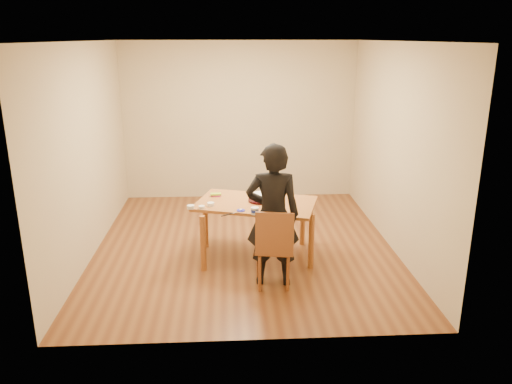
{
  "coord_description": "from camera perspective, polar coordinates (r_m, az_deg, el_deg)",
  "views": [
    {
      "loc": [
        -0.2,
        -6.34,
        2.75
      ],
      "look_at": [
        0.13,
        -0.42,
        0.9
      ],
      "focal_mm": 35.0,
      "sensor_mm": 36.0,
      "label": 1
    }
  ],
  "objects": [
    {
      "name": "frosting_dollop",
      "position": [
        6.0,
        -1.74,
        -1.99
      ],
      "size": [
        0.04,
        0.04,
        0.02
      ],
      "primitive_type": "ellipsoid",
      "color": "white",
      "rests_on": "frosting_lid"
    },
    {
      "name": "candy_box_pink",
      "position": [
        6.56,
        -4.57,
        -0.42
      ],
      "size": [
        0.12,
        0.07,
        0.02
      ],
      "primitive_type": "cube",
      "rotation": [
        0.0,
        0.0,
        -0.11
      ],
      "color": "#E63677",
      "rests_on": "dining_table"
    },
    {
      "name": "dining_chair",
      "position": [
        5.7,
        1.93,
        -6.47
      ],
      "size": [
        0.43,
        0.43,
        0.04
      ],
      "primitive_type": "cube",
      "rotation": [
        0.0,
        0.0,
        -0.19
      ],
      "color": "brown",
      "rests_on": "floor"
    },
    {
      "name": "cake",
      "position": [
        6.33,
        0.54,
        -0.54
      ],
      "size": [
        0.22,
        0.22,
        0.07
      ],
      "primitive_type": "cylinder",
      "color": "white",
      "rests_on": "cake_plate"
    },
    {
      "name": "frosting_lid",
      "position": [
        6.01,
        -1.74,
        -2.11
      ],
      "size": [
        0.1,
        0.1,
        0.01
      ],
      "primitive_type": "cylinder",
      "color": "#191CA7",
      "rests_on": "dining_table"
    },
    {
      "name": "ramekin_green",
      "position": [
        6.11,
        -6.24,
        -1.74
      ],
      "size": [
        0.08,
        0.08,
        0.04
      ],
      "primitive_type": "cylinder",
      "color": "white",
      "rests_on": "dining_table"
    },
    {
      "name": "ramekin_multi",
      "position": [
        6.12,
        -7.47,
        -1.71
      ],
      "size": [
        0.09,
        0.09,
        0.04
      ],
      "primitive_type": "cylinder",
      "color": "white",
      "rests_on": "dining_table"
    },
    {
      "name": "ramekin_yellow",
      "position": [
        6.2,
        -5.19,
        -1.4
      ],
      "size": [
        0.09,
        0.09,
        0.04
      ],
      "primitive_type": "cylinder",
      "color": "white",
      "rests_on": "dining_table"
    },
    {
      "name": "candy_box_green",
      "position": [
        6.56,
        -4.62,
        -0.25
      ],
      "size": [
        0.14,
        0.08,
        0.02
      ],
      "primitive_type": "cube",
      "rotation": [
        0.0,
        0.0,
        0.06
      ],
      "color": "green",
      "rests_on": "candy_box_pink"
    },
    {
      "name": "cake_plate",
      "position": [
        6.35,
        0.54,
        -0.95
      ],
      "size": [
        0.32,
        0.32,
        0.02
      ],
      "primitive_type": "cylinder",
      "color": "red",
      "rests_on": "dining_table"
    },
    {
      "name": "person",
      "position": [
        5.6,
        1.93,
        -2.71
      ],
      "size": [
        0.63,
        0.44,
        1.66
      ],
      "primitive_type": "imported",
      "rotation": [
        0.0,
        0.0,
        3.07
      ],
      "color": "black",
      "rests_on": "floor"
    },
    {
      "name": "frosting_tub",
      "position": [
        5.88,
        -0.14,
        -2.16
      ],
      "size": [
        0.09,
        0.09,
        0.08
      ],
      "primitive_type": "cylinder",
      "color": "white",
      "rests_on": "dining_table"
    },
    {
      "name": "room_shell",
      "position": [
        6.83,
        -1.5,
        5.49
      ],
      "size": [
        4.0,
        4.5,
        2.7
      ],
      "color": "brown",
      "rests_on": "ground"
    },
    {
      "name": "dining_table",
      "position": [
        6.31,
        -0.03,
        -1.34
      ],
      "size": [
        1.66,
        1.26,
        0.04
      ],
      "primitive_type": "cube",
      "rotation": [
        0.0,
        0.0,
        -0.29
      ],
      "color": "brown",
      "rests_on": "floor"
    },
    {
      "name": "spatula",
      "position": [
        5.87,
        -3.35,
        -2.61
      ],
      "size": [
        0.14,
        0.11,
        0.01
      ],
      "primitive_type": "cube",
      "rotation": [
        0.0,
        0.0,
        0.64
      ],
      "color": "black",
      "rests_on": "dining_table"
    },
    {
      "name": "frosting_dome",
      "position": [
        6.32,
        0.54,
        -0.14
      ],
      "size": [
        0.21,
        0.21,
        0.03
      ],
      "primitive_type": "ellipsoid",
      "color": "white",
      "rests_on": "cake"
    }
  ]
}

